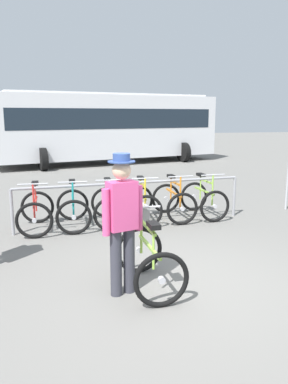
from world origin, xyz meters
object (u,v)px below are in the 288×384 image
object	(u,v)px
racked_bike_yellow	(142,204)
racked_bike_orange	(174,202)
racked_bike_lime	(204,199)
racked_bike_white	(108,206)
person_with_featured_bike	(122,219)
featured_bicycle	(147,248)
racked_bike_red	(36,211)
bus_distant	(108,124)
racked_bike_teal	(73,209)

from	to	relation	value
racked_bike_yellow	racked_bike_orange	bearing A→B (deg)	4.63
racked_bike_yellow	racked_bike_lime	xyz separation A→B (m)	(1.40, 0.11, 0.00)
racked_bike_white	person_with_featured_bike	xyz separation A→B (m)	(-0.24, -3.08, 0.58)
racked_bike_orange	person_with_featured_bike	world-z (taller)	person_with_featured_bike
racked_bike_lime	featured_bicycle	xyz separation A→B (m)	(-1.99, -3.06, 0.12)
racked_bike_red	bus_distant	world-z (taller)	bus_distant
racked_bike_orange	bus_distant	xyz separation A→B (m)	(-0.02, 9.96, 1.37)
racked_bike_red	racked_bike_teal	xyz separation A→B (m)	(0.70, 0.06, 0.00)
racked_bike_white	bus_distant	world-z (taller)	bus_distant
racked_bike_lime	bus_distant	bearing A→B (deg)	94.15
racked_bike_lime	racked_bike_white	bearing A→B (deg)	-175.37
bus_distant	person_with_featured_bike	bearing A→B (deg)	-97.01
racked_bike_yellow	bus_distant	size ratio (longest dim) A/B	0.11
racked_bike_teal	person_with_featured_bike	distance (m)	3.11
racked_bike_white	bus_distant	bearing A→B (deg)	82.23
racked_bike_teal	racked_bike_lime	bearing A→B (deg)	4.63
racked_bike_orange	racked_bike_white	bearing A→B (deg)	-175.37
racked_bike_yellow	racked_bike_orange	world-z (taller)	same
racked_bike_red	racked_bike_yellow	xyz separation A→B (m)	(2.09, 0.17, 0.00)
racked_bike_orange	featured_bicycle	xyz separation A→B (m)	(-1.30, -3.00, 0.12)
racked_bike_teal	racked_bike_yellow	xyz separation A→B (m)	(1.40, 0.11, -0.00)
racked_bike_yellow	racked_bike_orange	size ratio (longest dim) A/B	1.00
racked_bike_red	racked_bike_orange	size ratio (longest dim) A/B	0.98
racked_bike_yellow	racked_bike_white	bearing A→B (deg)	-175.37
racked_bike_red	person_with_featured_bike	size ratio (longest dim) A/B	0.63
racked_bike_orange	racked_bike_teal	bearing A→B (deg)	-175.37
racked_bike_teal	racked_bike_white	bearing A→B (deg)	4.63
racked_bike_white	racked_bike_yellow	distance (m)	0.70
racked_bike_red	racked_bike_lime	size ratio (longest dim) A/B	0.96
racked_bike_teal	featured_bicycle	distance (m)	2.95
racked_bike_white	bus_distant	distance (m)	10.25
person_with_featured_bike	racked_bike_orange	bearing A→B (deg)	62.85
racked_bike_white	featured_bicycle	distance (m)	2.89
racked_bike_teal	racked_bike_lime	size ratio (longest dim) A/B	0.98
featured_bicycle	person_with_featured_bike	world-z (taller)	person_with_featured_bike
featured_bicycle	person_with_featured_bike	distance (m)	0.61
racked_bike_orange	bus_distant	distance (m)	10.05
racked_bike_red	racked_bike_lime	bearing A→B (deg)	4.63
racked_bike_red	featured_bicycle	size ratio (longest dim) A/B	0.89
racked_bike_teal	person_with_featured_bike	size ratio (longest dim) A/B	0.65
racked_bike_orange	person_with_featured_bike	distance (m)	3.63
person_with_featured_bike	featured_bicycle	bearing A→B (deg)	29.01
racked_bike_red	racked_bike_teal	world-z (taller)	same
racked_bike_teal	bus_distant	size ratio (longest dim) A/B	0.11
racked_bike_white	person_with_featured_bike	bearing A→B (deg)	-94.49
racked_bike_yellow	racked_bike_lime	size ratio (longest dim) A/B	0.98
racked_bike_red	person_with_featured_bike	distance (m)	3.24
person_with_featured_bike	racked_bike_white	bearing A→B (deg)	85.51
racked_bike_red	racked_bike_teal	bearing A→B (deg)	4.63
racked_bike_red	racked_bike_orange	bearing A→B (deg)	4.63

